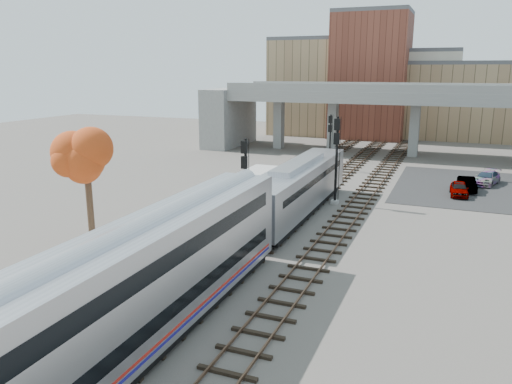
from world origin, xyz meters
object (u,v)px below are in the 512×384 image
Objects in this scene: car_b at (467,184)px; locomotive at (298,187)px; car_a at (459,189)px; car_c at (487,178)px; signal_mast_far at (330,144)px; tree at (86,155)px; signal_mast_near at (245,188)px; coach at (121,299)px; signal_mast_mid at (336,160)px.

locomotive is at bearing -140.58° from car_b.
car_a is 6.49m from car_c.
tree is at bearing -106.20° from signal_mast_far.
car_a is 0.96× the size of car_b.
car_b is (14.70, 19.19, -2.58)m from signal_mast_near.
coach reaches higher than locomotive.
car_b is (10.60, 9.21, -3.12)m from signal_mast_mid.
signal_mast_near is (-2.10, -5.70, 0.99)m from locomotive.
locomotive is 18.53m from car_b.
locomotive is at bearing -83.63° from signal_mast_far.
coach is at bearing -92.67° from car_c.
car_b is at bearing -99.04° from car_c.
car_c is at bearing -5.51° from signal_mast_far.
signal_mast_mid reaches higher than car_a.
signal_mast_near reaches higher than car_c.
car_c is at bearing 56.16° from car_b.
signal_mast_mid is 14.38m from car_b.
signal_mast_mid is 1.64× the size of car_c.
signal_mast_near is at bearing -112.33° from signal_mast_mid.
car_b is (14.70, -5.32, -2.32)m from signal_mast_far.
signal_mast_near is at bearing -108.56° from car_c.
signal_mast_mid is (4.10, 9.98, 0.54)m from signal_mast_near.
signal_mast_far is 16.10m from car_a.
signal_mast_near is 10.80m from signal_mast_mid.
coach is 15.92m from tree.
signal_mast_near is at bearing -110.23° from locomotive.
signal_mast_mid is (2.00, 4.28, 1.53)m from locomotive.
tree reaches higher than signal_mast_mid.
signal_mast_far is 16.78m from car_c.
signal_mast_far reaches higher than car_a.
signal_mast_far is (-2.10, 41.42, 0.21)m from coach.
signal_mast_mid is 20.42m from tree.
signal_mast_near is at bearing -133.07° from car_a.
signal_mast_far is at bearing 148.16° from car_a.
car_b is at bearing 52.54° from signal_mast_near.
locomotive is 4.97m from signal_mast_mid.
coach is 6.34× the size of car_b.
tree is (-8.79, -5.72, 2.66)m from signal_mast_near.
locomotive is 4.16× the size of car_c.
car_a is (14.02, 16.94, -2.58)m from signal_mast_near.
coach is at bearing -112.86° from car_a.
signal_mast_mid reaches higher than locomotive.
tree reaches higher than car_b.
locomotive is 0.76× the size of coach.
car_b is 4.16m from car_c.
signal_mast_mid is at bearing -74.24° from signal_mast_far.
coach is at bearing -87.10° from signal_mast_far.
signal_mast_far is 15.81m from car_b.
signal_mast_mid is at bearing 50.63° from tree.
tree reaches higher than car_c.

